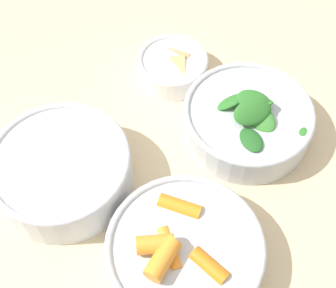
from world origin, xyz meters
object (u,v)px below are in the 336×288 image
(bowl_carrots, at_px, (184,251))
(bowl_beans_hotdog, at_px, (63,171))
(bowl_cookies, at_px, (172,66))
(bowl_greens, at_px, (247,119))

(bowl_carrots, relative_size, bowl_beans_hotdog, 1.03)
(bowl_cookies, bearing_deg, bowl_beans_hotdog, 95.40)
(bowl_carrots, distance_m, bowl_cookies, 0.32)
(bowl_greens, xyz_separation_m, bowl_beans_hotdog, (0.14, 0.24, 0.00))
(bowl_greens, xyz_separation_m, bowl_cookies, (0.16, -0.01, -0.01))
(bowl_carrots, relative_size, bowl_greens, 1.03)
(bowl_greens, relative_size, bowl_cookies, 1.66)
(bowl_greens, distance_m, bowl_cookies, 0.16)
(bowl_carrots, distance_m, bowl_greens, 0.23)
(bowl_carrots, xyz_separation_m, bowl_beans_hotdog, (0.20, 0.03, 0.00))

